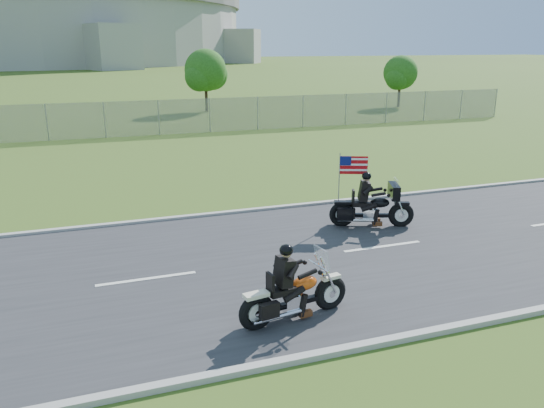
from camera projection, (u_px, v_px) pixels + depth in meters
name	position (u px, v px, depth m)	size (l,w,h in m)	color
ground	(233.00, 269.00, 12.46)	(420.00, 420.00, 0.00)	#3C531A
road	(233.00, 268.00, 12.45)	(120.00, 8.00, 0.04)	#28282B
curb_north	(198.00, 216.00, 16.11)	(120.00, 0.18, 0.12)	#9E9B93
curb_south	(297.00, 359.00, 8.78)	(120.00, 0.18, 0.12)	#9E9B93
fence	(47.00, 122.00, 28.68)	(60.00, 0.03, 2.00)	gray
stadium	(14.00, 7.00, 155.33)	(140.40, 140.40, 29.20)	#A3A099
tree_fence_near	(206.00, 72.00, 40.65)	(3.52, 3.28, 4.75)	#382316
tree_fence_far	(401.00, 74.00, 43.97)	(3.08, 2.87, 4.20)	#382316
motorcycle_lead	(293.00, 296.00, 10.00)	(2.34, 0.82, 1.58)	black
motorcycle_follow	(372.00, 209.00, 15.13)	(2.33, 1.21, 2.03)	black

